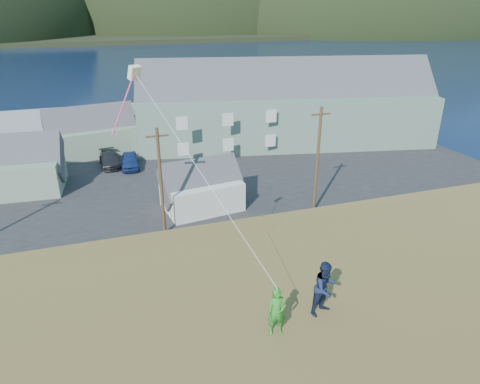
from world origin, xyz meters
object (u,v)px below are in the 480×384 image
Objects in this scene: shed_palegreen_near at (11,167)px; shed_white at (201,187)px; lodge at (286,105)px; shed_palegreen_far at (92,132)px; wharf at (86,118)px; kite_flyer_navy at (325,288)px; kite_flyer_green at (277,311)px.

shed_palegreen_near is 1.31× the size of shed_white.
lodge is 3.38× the size of shed_palegreen_far.
kite_flyer_navy is at bearing -81.91° from wharf.
kite_flyer_navy reaches higher than shed_white.
kite_flyer_navy is at bearing -101.11° from shed_white.
kite_flyer_navy is (-15.82, -38.65, 3.27)m from lodge.
shed_white is 3.92× the size of kite_flyer_navy.
lodge is 23.43m from shed_palegreen_far.
shed_palegreen_near is at bearing 95.08° from kite_flyer_navy.
shed_white is (-14.53, -15.61, -2.79)m from lodge.
wharf is at bearing 105.66° from kite_flyer_green.
kite_flyer_green is (6.45, -58.40, 7.53)m from wharf.
shed_palegreen_near reaches higher than shed_white.
shed_palegreen_far reaches higher than shed_palegreen_near.
shed_palegreen_near is 35.30m from kite_flyer_green.
kite_flyer_green is at bearing -93.14° from shed_palegreen_far.
shed_palegreen_far is at bearing 80.64° from kite_flyer_navy.
shed_palegreen_near is at bearing -103.61° from wharf.
shed_palegreen_far reaches higher than wharf.
shed_white is 23.86m from kite_flyer_navy.
shed_white is at bearing -74.73° from wharf.
kite_flyer_green reaches higher than shed_white.
kite_flyer_navy reaches higher than shed_palegreen_far.
lodge is at bearing -38.79° from wharf.
wharf is 16.47m from shed_palegreen_far.
shed_palegreen_far is (-8.60, 18.66, 0.54)m from shed_white.
kite_flyer_green is at bearing -64.36° from shed_palegreen_near.
shed_palegreen_near reaches higher than wharf.
lodge is 3.93× the size of shed_palegreen_near.
lodge reaches higher than kite_flyer_navy.
lodge is at bearing 48.44° from kite_flyer_navy.
kite_flyer_green is 1.85m from kite_flyer_navy.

